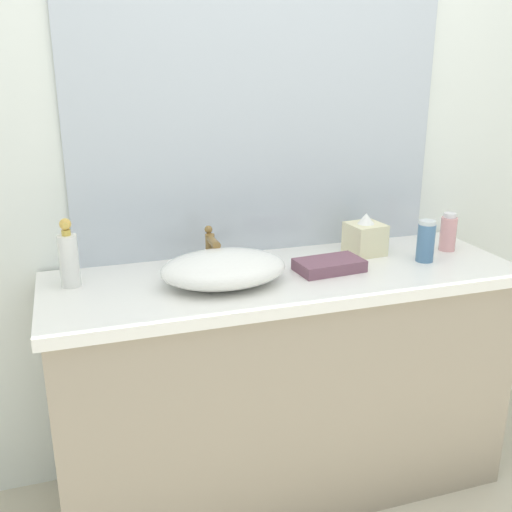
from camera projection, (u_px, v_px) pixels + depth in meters
The scene contains 10 objects.
bathroom_wall_rear at pixel (255, 138), 2.20m from camera, with size 6.00×0.06×2.60m, color silver.
vanity_counter at pixel (284, 384), 2.18m from camera, with size 1.65×0.56×0.87m.
wall_mirror_panel at pixel (261, 119), 2.14m from camera, with size 1.39×0.01×1.00m, color #B2BCC6.
sink_basin at pixel (224, 269), 1.93m from camera, with size 0.42×0.30×0.11m, color white.
faucet at pixel (211, 246), 2.07m from camera, with size 0.03×0.13×0.15m.
soap_dispenser at pixel (69, 258), 1.90m from camera, with size 0.06×0.06×0.23m.
lotion_bottle at pixel (426, 241), 2.15m from camera, with size 0.06×0.06×0.15m.
perfume_bottle at pixel (448, 232), 2.28m from camera, with size 0.06×0.06×0.15m.
tissue_box at pixel (365, 237), 2.23m from camera, with size 0.14×0.14×0.16m.
folded_hand_towel at pixel (329, 265), 2.06m from camera, with size 0.23×0.13×0.04m, color #744B5B.
Camera 1 is at (-0.69, -1.39, 1.57)m, focal length 41.53 mm.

